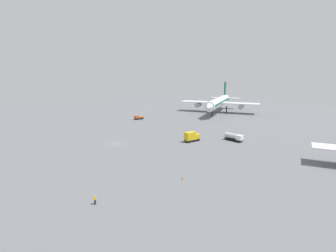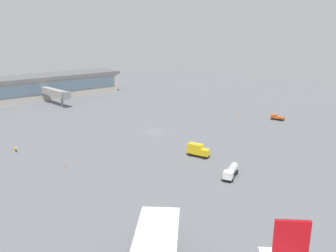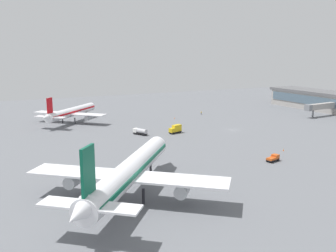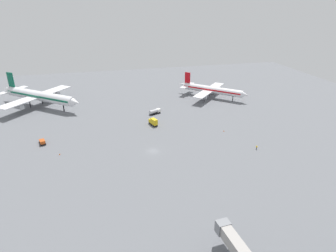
% 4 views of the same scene
% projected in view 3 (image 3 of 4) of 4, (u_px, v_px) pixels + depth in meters
% --- Properties ---
extents(ground, '(288.00, 288.00, 0.00)m').
position_uv_depth(ground, '(234.00, 130.00, 154.92)').
color(ground, slate).
extents(airplane_at_gate, '(34.79, 33.98, 13.32)m').
position_uv_depth(airplane_at_gate, '(71.00, 112.00, 170.29)').
color(airplane_at_gate, white).
rests_on(airplane_at_gate, ground).
extents(airplane_taxiing, '(45.95, 40.87, 16.89)m').
position_uv_depth(airplane_taxiing, '(129.00, 171.00, 81.47)').
color(airplane_taxiing, white).
rests_on(airplane_taxiing, ground).
extents(pushback_tractor, '(3.21, 4.76, 1.90)m').
position_uv_depth(pushback_tractor, '(273.00, 158.00, 110.04)').
color(pushback_tractor, black).
rests_on(pushback_tractor, ground).
extents(fuel_truck, '(6.50, 4.43, 2.50)m').
position_uv_depth(fuel_truck, '(140.00, 131.00, 145.47)').
color(fuel_truck, black).
rests_on(fuel_truck, ground).
extents(catering_truck, '(3.53, 5.91, 3.30)m').
position_uv_depth(catering_truck, '(176.00, 129.00, 148.26)').
color(catering_truck, black).
rests_on(catering_truck, ground).
extents(ground_crew_worker, '(0.53, 0.53, 1.67)m').
position_uv_depth(ground_crew_worker, '(201.00, 113.00, 193.30)').
color(ground_crew_worker, '#1E2338').
rests_on(ground_crew_worker, ground).
extents(jet_bridge, '(4.66, 21.55, 6.74)m').
position_uv_depth(jet_bridge, '(320.00, 106.00, 186.09)').
color(jet_bridge, '#9E9993').
rests_on(jet_bridge, ground).
extents(safety_cone_near_gate, '(0.44, 0.44, 0.60)m').
position_uv_depth(safety_cone_near_gate, '(283.00, 150.00, 121.67)').
color(safety_cone_near_gate, '#EA590C').
rests_on(safety_cone_near_gate, ground).
extents(safety_cone_mid_apron, '(0.44, 0.44, 0.60)m').
position_uv_depth(safety_cone_mid_apron, '(175.00, 118.00, 180.50)').
color(safety_cone_mid_apron, '#EA590C').
rests_on(safety_cone_mid_apron, ground).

